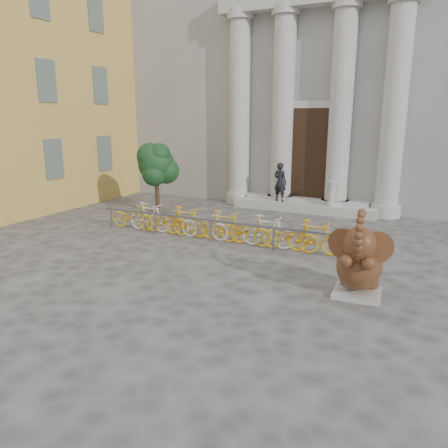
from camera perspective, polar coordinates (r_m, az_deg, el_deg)
The scene contains 9 objects.
ground at distance 10.41m, azimuth -4.47°, elevation -8.12°, with size 80.00×80.00×0.00m, color #474442.
classical_building at distance 23.80m, azimuth 15.00°, elevation 18.56°, with size 22.00×10.70×12.00m.
entrance_steps at distance 18.72m, azimuth 10.40°, elevation 2.28°, with size 6.00×1.20×0.36m, color #A8A59E.
ochre_building at distance 23.05m, azimuth -26.47°, elevation 17.83°, with size 8.00×14.00×12.00m, color tan.
elephant_statue at distance 10.04m, azimuth 17.24°, elevation -5.05°, with size 1.37×1.54×2.04m.
bike_rack at distance 13.98m, azimuth -1.34°, elevation -0.12°, with size 8.44×0.53×1.00m.
tree at distance 17.86m, azimuth -8.81°, elevation 7.68°, with size 1.65×1.50×2.85m.
pedestrian at distance 18.61m, azimuth 7.34°, elevation 5.46°, with size 0.60×0.39×1.64m, color black.
balustrade_post at distance 18.02m, azimuth 13.86°, elevation 3.80°, with size 0.43×0.43×1.04m.
Camera 1 is at (4.99, -8.25, 3.91)m, focal length 35.00 mm.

